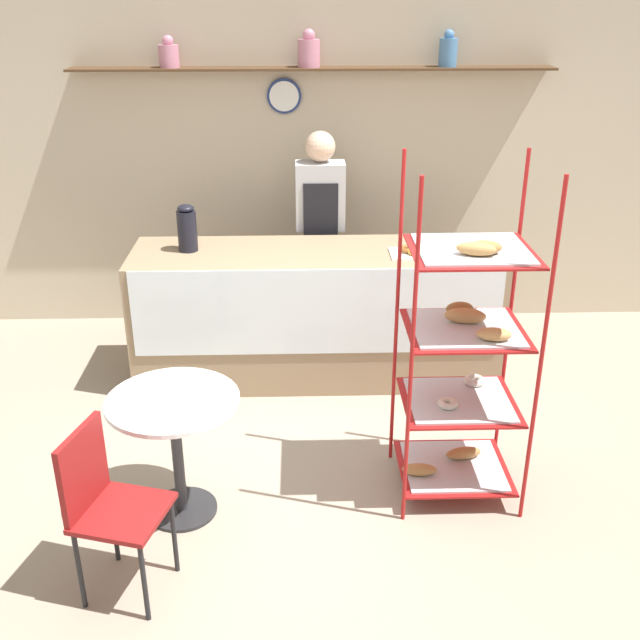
{
  "coord_description": "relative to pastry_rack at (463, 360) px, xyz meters",
  "views": [
    {
      "loc": [
        -0.12,
        -3.65,
        2.66
      ],
      "look_at": [
        0.0,
        0.46,
        0.81
      ],
      "focal_mm": 42.0,
      "sensor_mm": 36.0,
      "label": 1
    }
  ],
  "objects": [
    {
      "name": "ground_plane",
      "position": [
        -0.75,
        0.1,
        -0.82
      ],
      "size": [
        14.0,
        14.0,
        0.0
      ],
      "primitive_type": "plane",
      "color": "gray"
    },
    {
      "name": "back_wall",
      "position": [
        -0.75,
        2.49,
        0.55
      ],
      "size": [
        10.0,
        0.3,
        2.7
      ],
      "color": "beige",
      "rests_on": "ground_plane"
    },
    {
      "name": "display_counter",
      "position": [
        -0.75,
        1.41,
        -0.34
      ],
      "size": [
        2.6,
        0.74,
        0.96
      ],
      "color": "#937A5B",
      "rests_on": "ground_plane"
    },
    {
      "name": "pastry_rack",
      "position": [
        0.0,
        0.0,
        0.0
      ],
      "size": [
        0.67,
        0.61,
        1.89
      ],
      "color": "#A51919",
      "rests_on": "ground_plane"
    },
    {
      "name": "person_worker",
      "position": [
        -0.71,
        1.99,
        0.12
      ],
      "size": [
        0.37,
        0.23,
        1.68
      ],
      "color": "#282833",
      "rests_on": "ground_plane"
    },
    {
      "name": "cafe_table",
      "position": [
        -1.53,
        -0.18,
        -0.28
      ],
      "size": [
        0.69,
        0.69,
        0.71
      ],
      "color": "#262628",
      "rests_on": "ground_plane"
    },
    {
      "name": "cafe_chair",
      "position": [
        -1.78,
        -0.74,
        -0.29
      ],
      "size": [
        0.47,
        0.47,
        0.86
      ],
      "rotation": [
        0.0,
        0.0,
        7.58
      ],
      "color": "black",
      "rests_on": "ground_plane"
    },
    {
      "name": "coffee_carafe",
      "position": [
        -1.65,
        1.46,
        0.3
      ],
      "size": [
        0.14,
        0.14,
        0.33
      ],
      "color": "black",
      "rests_on": "display_counter"
    },
    {
      "name": "donut_tray_counter",
      "position": [
        0.0,
        1.31,
        0.16
      ],
      "size": [
        0.43,
        0.25,
        0.05
      ],
      "color": "white",
      "rests_on": "display_counter"
    }
  ]
}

